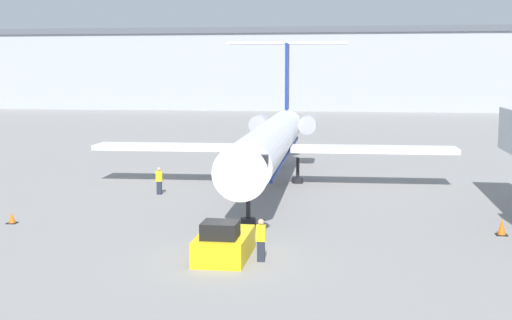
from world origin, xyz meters
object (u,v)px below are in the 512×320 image
airplane_main (272,139)px  worker_by_wing (159,180)px  traffic_cone_left (12,218)px  pushback_tug (224,243)px  traffic_cone_right (502,227)px  worker_near_tug (261,239)px

airplane_main → worker_by_wing: size_ratio=18.05×
traffic_cone_left → pushback_tug: bearing=-23.2°
pushback_tug → worker_by_wing: 16.81m
pushback_tug → traffic_cone_right: 14.28m
airplane_main → worker_near_tug: airplane_main is taller
worker_near_tug → pushback_tug: bearing=170.2°
airplane_main → worker_near_tug: (2.04, -20.51, -2.30)m
pushback_tug → worker_near_tug: size_ratio=2.16×
worker_near_tug → worker_by_wing: (-8.90, 15.46, -0.03)m
airplane_main → worker_by_wing: (-6.86, -5.04, -2.33)m
airplane_main → traffic_cone_left: 19.44m
traffic_cone_right → traffic_cone_left: bearing=-178.0°
pushback_tug → worker_near_tug: bearing=-9.8°
worker_near_tug → worker_by_wing: 17.84m
worker_near_tug → traffic_cone_left: (-14.22, 5.67, -0.69)m
airplane_main → worker_near_tug: size_ratio=17.59×
worker_near_tug → worker_by_wing: size_ratio=1.03×
worker_near_tug → traffic_cone_left: bearing=158.3°
airplane_main → pushback_tug: 20.39m
traffic_cone_left → worker_near_tug: bearing=-21.7°
worker_by_wing → traffic_cone_right: bearing=-23.9°
airplane_main → traffic_cone_right: size_ratio=39.28×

